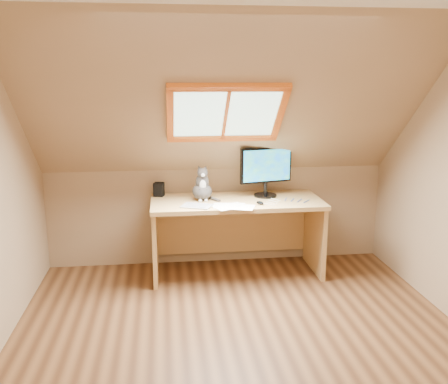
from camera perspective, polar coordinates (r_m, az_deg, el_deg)
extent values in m
plane|color=brown|center=(3.86, 2.19, -17.06)|extent=(3.50, 3.50, 0.00)
cube|color=#A18360|center=(1.79, 11.57, -11.54)|extent=(3.50, 0.02, 2.40)
cube|color=#A18360|center=(5.27, -0.76, -2.71)|extent=(3.50, 0.02, 1.00)
cube|color=#A18360|center=(4.30, 0.32, 9.96)|extent=(3.50, 1.56, 1.41)
cube|color=#B2E0CC|center=(4.39, 0.19, 9.10)|extent=(0.90, 0.53, 0.48)
cube|color=orange|center=(4.39, 0.19, 9.10)|extent=(1.02, 0.64, 0.59)
cube|color=tan|center=(4.87, 1.45, -1.14)|extent=(1.66, 0.73, 0.04)
cube|color=tan|center=(4.93, -7.88, -5.68)|extent=(0.04, 0.65, 0.72)
cube|color=tan|center=(5.15, 10.32, -4.95)|extent=(0.04, 0.65, 0.72)
cube|color=tan|center=(5.29, 0.90, -4.24)|extent=(1.56, 0.03, 0.50)
cylinder|color=black|center=(5.02, 4.74, -0.38)|extent=(0.23, 0.23, 0.02)
cylinder|color=black|center=(5.00, 4.76, 0.42)|extent=(0.04, 0.04, 0.12)
cube|color=black|center=(4.96, 4.81, 3.09)|extent=(0.53, 0.16, 0.35)
cube|color=#002DDD|center=(4.93, 4.94, 3.04)|extent=(0.48, 0.12, 0.31)
ellipsoid|color=#403B39|center=(4.86, -2.51, 0.07)|extent=(0.20, 0.24, 0.16)
ellipsoid|color=#403B39|center=(4.82, -2.51, 1.14)|extent=(0.13, 0.13, 0.18)
ellipsoid|color=silver|center=(4.77, -2.44, 0.79)|extent=(0.06, 0.04, 0.10)
ellipsoid|color=#403B39|center=(4.76, -2.47, 2.22)|extent=(0.10, 0.09, 0.09)
sphere|color=silver|center=(4.72, -2.42, 1.94)|extent=(0.04, 0.04, 0.04)
cone|color=#403B39|center=(4.77, -2.87, 2.79)|extent=(0.05, 0.05, 0.06)
cone|color=#403B39|center=(4.77, -2.13, 2.81)|extent=(0.05, 0.05, 0.06)
cube|color=black|center=(5.04, -7.45, 0.29)|extent=(0.12, 0.12, 0.14)
cube|color=#B2B2B7|center=(4.62, -3.13, -1.60)|extent=(0.33, 0.28, 0.01)
ellipsoid|color=black|center=(4.70, 4.14, -1.25)|extent=(0.09, 0.11, 0.03)
cube|color=white|center=(4.61, 1.07, -1.70)|extent=(0.33, 0.27, 0.00)
cube|color=white|center=(4.61, 1.07, -1.68)|extent=(0.32, 0.24, 0.00)
cube|color=white|center=(4.60, 1.07, -1.66)|extent=(0.35, 0.30, 0.00)
cube|color=white|center=(4.60, 1.07, -1.64)|extent=(0.34, 0.28, 0.00)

